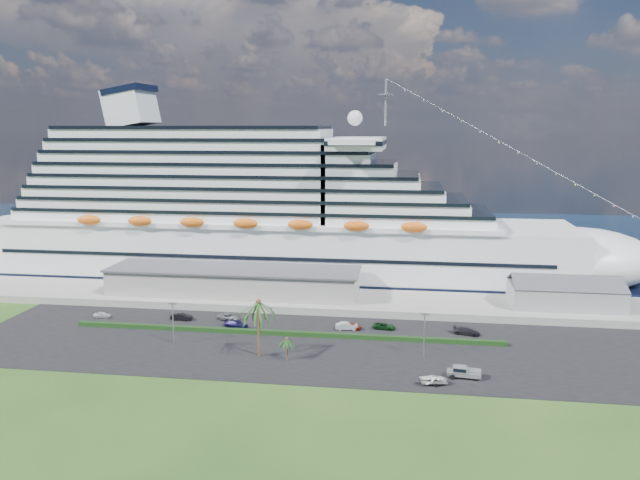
% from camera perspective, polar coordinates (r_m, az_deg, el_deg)
% --- Properties ---
extents(ground, '(420.00, 420.00, 0.00)m').
position_cam_1_polar(ground, '(111.89, -0.98, -11.59)').
color(ground, '#264918').
rests_on(ground, ground).
extents(asphalt_lot, '(140.00, 38.00, 0.12)m').
position_cam_1_polar(asphalt_lot, '(122.02, -0.15, -9.65)').
color(asphalt_lot, black).
rests_on(asphalt_lot, ground).
extents(wharf, '(240.00, 20.00, 1.80)m').
position_cam_1_polar(wharf, '(149.14, 1.47, -5.58)').
color(wharf, gray).
rests_on(wharf, ground).
extents(water, '(420.00, 160.00, 0.02)m').
position_cam_1_polar(water, '(236.78, 4.02, 0.14)').
color(water, black).
rests_on(water, ground).
extents(cruise_ship, '(191.00, 38.00, 54.00)m').
position_cam_1_polar(cruise_ship, '(172.61, -4.69, 1.94)').
color(cruise_ship, silver).
rests_on(cruise_ship, ground).
extents(terminal_building, '(61.00, 15.00, 6.30)m').
position_cam_1_polar(terminal_building, '(152.90, -7.89, -3.68)').
color(terminal_building, gray).
rests_on(terminal_building, wharf).
extents(port_shed, '(24.00, 12.31, 7.37)m').
position_cam_1_polar(port_shed, '(151.49, 21.48, -4.69)').
color(port_shed, gray).
rests_on(port_shed, wharf).
extents(hedge, '(88.00, 1.10, 0.90)m').
position_cam_1_polar(hedge, '(127.81, -3.41, -8.49)').
color(hedge, black).
rests_on(hedge, asphalt_lot).
extents(lamp_post_left, '(1.60, 0.35, 8.27)m').
position_cam_1_polar(lamp_post_left, '(124.57, -13.30, -6.96)').
color(lamp_post_left, gray).
rests_on(lamp_post_left, asphalt_lot).
extents(lamp_post_right, '(1.60, 0.35, 8.27)m').
position_cam_1_polar(lamp_post_right, '(116.37, 9.53, -8.05)').
color(lamp_post_right, gray).
rests_on(lamp_post_right, asphalt_lot).
extents(palm_tall, '(8.82, 8.82, 11.13)m').
position_cam_1_polar(palm_tall, '(114.47, -5.65, -6.25)').
color(palm_tall, '#47301E').
rests_on(palm_tall, ground).
extents(palm_short, '(3.53, 3.53, 4.56)m').
position_cam_1_polar(palm_short, '(113.64, -3.05, -9.27)').
color(palm_short, '#47301E').
rests_on(palm_short, ground).
extents(parked_car_0, '(3.86, 1.65, 1.30)m').
position_cam_1_polar(parked_car_0, '(146.84, -19.28, -6.48)').
color(parked_car_0, silver).
rests_on(parked_car_0, asphalt_lot).
extents(parked_car_1, '(4.76, 1.70, 1.56)m').
position_cam_1_polar(parked_car_1, '(140.37, -12.55, -6.85)').
color(parked_car_1, black).
rests_on(parked_car_1, asphalt_lot).
extents(parked_car_2, '(5.37, 3.25, 1.39)m').
position_cam_1_polar(parked_car_2, '(138.63, -8.33, -6.96)').
color(parked_car_2, gray).
rests_on(parked_car_2, asphalt_lot).
extents(parked_car_3, '(5.68, 3.51, 1.54)m').
position_cam_1_polar(parked_car_3, '(133.24, -7.66, -7.63)').
color(parked_car_3, '#141240').
rests_on(parked_car_3, asphalt_lot).
extents(parked_car_4, '(4.61, 2.44, 1.49)m').
position_cam_1_polar(parked_car_4, '(131.29, 2.86, -7.83)').
color(parked_car_4, maroon).
rests_on(parked_car_4, asphalt_lot).
extents(parked_car_5, '(4.95, 2.20, 1.58)m').
position_cam_1_polar(parked_car_5, '(130.96, 2.48, -7.86)').
color(parked_car_5, silver).
rests_on(parked_car_5, asphalt_lot).
extents(parked_car_6, '(4.88, 2.81, 1.28)m').
position_cam_1_polar(parked_car_6, '(131.88, 5.90, -7.84)').
color(parked_car_6, '#0E3813').
rests_on(parked_car_6, asphalt_lot).
extents(parked_car_7, '(5.81, 3.62, 1.57)m').
position_cam_1_polar(parked_car_7, '(131.29, 13.26, -8.09)').
color(parked_car_7, '#232228').
rests_on(parked_car_7, asphalt_lot).
extents(pickup_truck, '(5.83, 2.66, 1.99)m').
position_cam_1_polar(pickup_truck, '(109.64, 12.98, -11.65)').
color(pickup_truck, black).
rests_on(pickup_truck, asphalt_lot).
extents(boat_trailer, '(5.54, 4.09, 1.53)m').
position_cam_1_polar(boat_trailer, '(105.91, 10.39, -12.40)').
color(boat_trailer, gray).
rests_on(boat_trailer, asphalt_lot).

